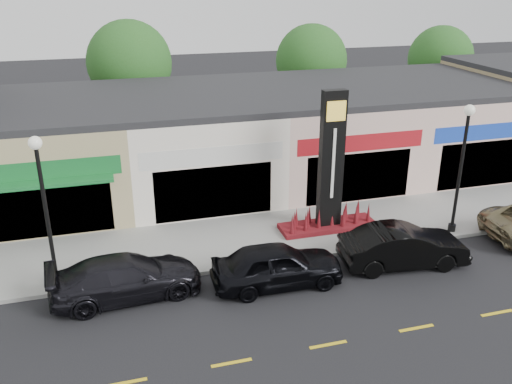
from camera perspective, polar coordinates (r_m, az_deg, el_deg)
ground at (r=19.37m, az=4.10°, el=-10.48°), size 120.00×120.00×0.00m
sidewalk at (r=22.92m, az=0.44°, el=-4.69°), size 52.00×4.30×0.15m
curb at (r=21.03m, az=2.17°, el=-7.36°), size 52.00×0.20×0.15m
shop_beige at (r=28.05m, az=-20.81°, el=4.06°), size 7.00×10.85×4.80m
shop_cream at (r=28.25m, az=-6.56°, el=5.50°), size 7.00×10.01×4.80m
shop_pink_w at (r=30.11m, az=6.76°, el=6.54°), size 7.00×10.01×4.80m
shop_pink_e at (r=33.36m, az=18.05°, el=7.15°), size 7.00×10.01×4.80m
tree_rear_west at (r=35.20m, az=-13.16°, el=13.10°), size 5.20×5.20×7.83m
tree_rear_mid at (r=37.80m, az=5.84°, el=13.62°), size 4.80×4.80×7.29m
tree_rear_east at (r=42.51m, az=18.83°, el=13.19°), size 4.60×4.60×6.94m
lamp_west_near at (r=19.22m, az=-21.41°, el=-0.66°), size 0.44×0.44×5.47m
lamp_east_near at (r=23.52m, az=20.90°, el=3.48°), size 0.44×0.44×5.47m
pylon_sign at (r=22.85m, az=7.81°, el=1.04°), size 4.20×1.30×6.00m
car_dark_sedan at (r=19.25m, az=-13.51°, el=-8.74°), size 2.51×5.29×1.49m
car_black_sedan at (r=19.36m, az=2.24°, el=-7.70°), size 1.96×4.71×1.59m
car_black_conv at (r=21.32m, az=15.26°, el=-5.56°), size 2.18×4.95×1.58m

